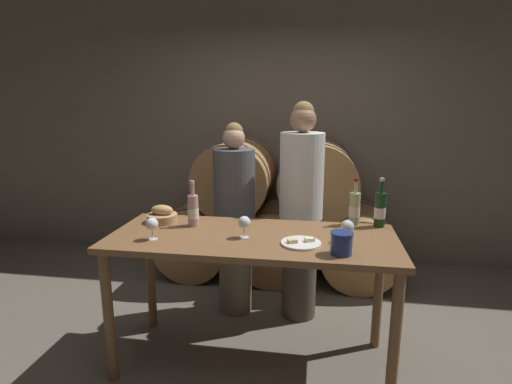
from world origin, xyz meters
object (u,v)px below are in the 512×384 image
(tasting_table, at_px, (252,252))
(person_right, at_px, (301,212))
(bread_basket, at_px, (162,216))
(wine_bottle_red, at_px, (380,210))
(cheese_plate, at_px, (301,243))
(wine_glass_left, at_px, (244,223))
(wine_glass_center, at_px, (347,227))
(blue_crock, at_px, (342,242))
(wine_bottle_rose, at_px, (193,210))
(wine_glass_far_left, at_px, (152,224))
(person_left, at_px, (235,220))
(wine_bottle_white, at_px, (355,208))

(tasting_table, bearing_deg, person_right, 67.78)
(bread_basket, bearing_deg, wine_bottle_red, 5.02)
(wine_bottle_red, height_order, cheese_plate, wine_bottle_red)
(wine_bottle_red, distance_m, wine_glass_left, 0.94)
(tasting_table, distance_m, wine_glass_center, 0.62)
(blue_crock, xyz_separation_m, bread_basket, (-1.22, 0.42, -0.02))
(person_right, xyz_separation_m, blue_crock, (0.27, -0.91, 0.09))
(wine_bottle_red, distance_m, blue_crock, 0.62)
(wine_glass_left, distance_m, wine_glass_center, 0.63)
(wine_bottle_rose, relative_size, bread_basket, 1.50)
(bread_basket, distance_m, wine_glass_far_left, 0.37)
(wine_bottle_rose, xyz_separation_m, cheese_plate, (0.74, -0.25, -0.10))
(person_right, distance_m, wine_glass_center, 0.78)
(cheese_plate, relative_size, wine_glass_left, 1.72)
(wine_glass_left, height_order, wine_glass_center, same)
(cheese_plate, bearing_deg, blue_crock, -28.81)
(wine_bottle_red, distance_m, wine_bottle_rose, 1.27)
(wine_glass_center, bearing_deg, person_left, 139.97)
(wine_bottle_red, bearing_deg, wine_glass_center, -123.94)
(person_left, bearing_deg, wine_glass_center, -40.03)
(wine_bottle_red, relative_size, wine_bottle_white, 1.03)
(person_right, xyz_separation_m, wine_glass_far_left, (-0.87, -0.84, 0.11))
(tasting_table, height_order, wine_bottle_white, wine_bottle_white)
(person_left, height_order, wine_bottle_red, person_left)
(wine_bottle_rose, bearing_deg, tasting_table, -17.96)
(bread_basket, relative_size, wine_glass_far_left, 1.51)
(person_right, relative_size, wine_glass_far_left, 12.50)
(wine_glass_far_left, xyz_separation_m, wine_glass_left, (0.55, 0.12, 0.00))
(person_left, xyz_separation_m, cheese_plate, (0.57, -0.78, 0.12))
(person_right, height_order, wine_glass_far_left, person_right)
(wine_bottle_red, height_order, wine_glass_left, wine_bottle_red)
(wine_bottle_red, bearing_deg, wine_glass_far_left, -161.05)
(wine_bottle_red, bearing_deg, cheese_plate, -139.91)
(person_right, bearing_deg, person_left, -179.99)
(cheese_plate, bearing_deg, wine_bottle_red, 40.09)
(wine_bottle_rose, distance_m, blue_crock, 1.04)
(wine_glass_left, relative_size, wine_glass_center, 1.00)
(person_left, relative_size, bread_basket, 7.52)
(wine_bottle_red, bearing_deg, wine_glass_left, -157.12)
(bread_basket, bearing_deg, blue_crock, -19.15)
(wine_glass_far_left, bearing_deg, cheese_plate, 3.70)
(bread_basket, height_order, wine_glass_far_left, wine_glass_far_left)
(wine_bottle_red, bearing_deg, person_left, 161.74)
(person_left, bearing_deg, wine_bottle_red, -18.26)
(person_left, distance_m, wine_bottle_white, 1.00)
(bread_basket, relative_size, wine_glass_center, 1.51)
(tasting_table, bearing_deg, wine_glass_left, -132.46)
(cheese_plate, bearing_deg, wine_glass_far_left, -176.30)
(wine_bottle_rose, distance_m, wine_glass_center, 1.03)
(wine_bottle_rose, relative_size, wine_glass_center, 2.26)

